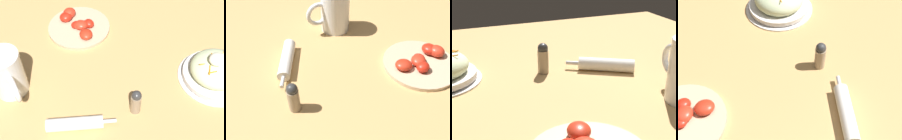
{
  "view_description": "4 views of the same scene",
  "coord_description": "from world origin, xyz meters",
  "views": [
    {
      "loc": [
        -0.33,
        -0.54,
        0.75
      ],
      "look_at": [
        -0.0,
        -0.07,
        0.07
      ],
      "focal_mm": 50.0,
      "sensor_mm": 36.0,
      "label": 1
    },
    {
      "loc": [
        0.38,
        -0.29,
        0.49
      ],
      "look_at": [
        -0.01,
        -0.05,
        0.06
      ],
      "focal_mm": 39.29,
      "sensor_mm": 36.0,
      "label": 2
    },
    {
      "loc": [
        0.23,
        0.57,
        0.34
      ],
      "look_at": [
        -0.01,
        -0.05,
        0.06
      ],
      "focal_mm": 50.11,
      "sensor_mm": 36.0,
      "label": 3
    },
    {
      "loc": [
        -0.42,
        0.21,
        0.65
      ],
      "look_at": [
        -0.02,
        -0.07,
        0.07
      ],
      "focal_mm": 49.99,
      "sensor_mm": 36.0,
      "label": 4
    }
  ],
  "objects": [
    {
      "name": "ground_plane",
      "position": [
        0.0,
        0.0,
        0.0
      ],
      "size": [
        1.43,
        1.43,
        0.0
      ],
      "primitive_type": "plane",
      "color": "tan"
    },
    {
      "name": "beer_mug",
      "position": [
        -0.25,
        0.08,
        0.07
      ],
      "size": [
        0.1,
        0.15,
        0.14
      ],
      "color": "white",
      "rests_on": "ground_plane"
    },
    {
      "name": "napkin_roll",
      "position": [
        -0.16,
        -0.13,
        0.02
      ],
      "size": [
        0.17,
        0.11,
        0.04
      ],
      "color": "white",
      "rests_on": "ground_plane"
    },
    {
      "name": "tomato_plate",
      "position": [
        0.04,
        0.2,
        0.01
      ],
      "size": [
        0.21,
        0.21,
        0.04
      ],
      "color": "#D1B28E",
      "rests_on": "ground_plane"
    },
    {
      "name": "salt_shaker",
      "position": [
        -0.0,
        -0.18,
        0.04
      ],
      "size": [
        0.03,
        0.03,
        0.08
      ],
      "color": "gray",
      "rests_on": "ground_plane"
    }
  ]
}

